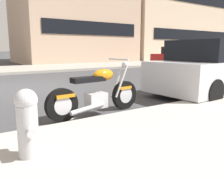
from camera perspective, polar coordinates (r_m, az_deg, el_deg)
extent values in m
plane|color=#3D3D3F|center=(8.29, -21.52, 0.28)|extent=(260.00, 260.00, 0.00)
cube|color=gray|center=(20.33, 8.99, 6.41)|extent=(120.00, 5.00, 0.14)
cube|color=silver|center=(4.60, -11.30, -6.56)|extent=(0.12, 2.20, 0.01)
cylinder|color=black|center=(5.05, 3.08, -1.36)|extent=(0.62, 0.17, 0.62)
cylinder|color=silver|center=(5.05, 3.08, -1.36)|extent=(0.35, 0.15, 0.34)
cylinder|color=black|center=(4.23, -12.31, -3.82)|extent=(0.62, 0.17, 0.62)
cylinder|color=silver|center=(4.23, -12.31, -3.82)|extent=(0.35, 0.15, 0.34)
cube|color=silver|center=(4.60, -3.92, -2.69)|extent=(0.42, 0.30, 0.30)
cube|color=black|center=(4.42, -5.91, 2.51)|extent=(0.70, 0.28, 0.10)
ellipsoid|color=orange|center=(4.62, -2.15, 3.62)|extent=(0.50, 0.28, 0.24)
cube|color=orange|center=(4.21, -11.78, -1.48)|extent=(0.38, 0.21, 0.06)
cube|color=orange|center=(5.00, 2.93, 0.51)|extent=(0.33, 0.19, 0.06)
cylinder|color=silver|center=(4.95, 1.30, 2.13)|extent=(0.34, 0.07, 0.65)
cylinder|color=silver|center=(4.84, 2.36, 1.95)|extent=(0.34, 0.07, 0.65)
cylinder|color=silver|center=(4.83, 1.56, 7.48)|extent=(0.09, 0.62, 0.04)
sphere|color=silver|center=(4.97, 3.33, 6.15)|extent=(0.15, 0.15, 0.15)
cylinder|color=silver|center=(4.35, -6.12, -4.73)|extent=(0.71, 0.15, 0.16)
cube|color=silver|center=(7.37, 23.67, 3.46)|extent=(4.13, 1.99, 0.82)
cube|color=black|center=(7.25, 23.63, 8.83)|extent=(2.32, 1.76, 0.56)
cylinder|color=black|center=(8.96, 23.41, 2.83)|extent=(0.63, 0.25, 0.62)
cylinder|color=black|center=(6.81, 11.83, 1.42)|extent=(0.63, 0.25, 0.62)
cylinder|color=black|center=(5.86, 23.70, -0.59)|extent=(0.63, 0.25, 0.62)
cube|color=#AD1919|center=(18.30, 16.02, 7.28)|extent=(4.01, 1.81, 0.79)
cube|color=black|center=(18.26, 16.05, 9.33)|extent=(1.91, 1.66, 0.52)
cylinder|color=black|center=(16.78, 15.12, 6.27)|extent=(0.62, 0.22, 0.62)
cylinder|color=black|center=(17.92, 11.19, 6.64)|extent=(0.62, 0.22, 0.62)
cylinder|color=black|center=(18.83, 20.55, 6.36)|extent=(0.62, 0.22, 0.62)
cylinder|color=black|center=(19.85, 16.71, 6.72)|extent=(0.62, 0.22, 0.62)
cylinder|color=#B7B7BC|center=(2.68, -20.06, -9.69)|extent=(0.22, 0.22, 0.57)
sphere|color=#B7B7BC|center=(2.59, -20.52, -2.46)|extent=(0.24, 0.24, 0.24)
cylinder|color=#B7B7BC|center=(2.80, -20.77, -8.26)|extent=(0.10, 0.08, 0.10)
cylinder|color=#B7B7BC|center=(2.54, -19.36, -10.04)|extent=(0.10, 0.08, 0.10)
cube|color=black|center=(19.81, -4.64, 14.85)|extent=(8.59, 0.06, 1.10)
cube|color=beige|center=(32.26, 12.97, 18.89)|extent=(15.34, 9.87, 12.84)
cube|color=black|center=(28.64, 20.00, 12.47)|extent=(12.89, 0.06, 1.10)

